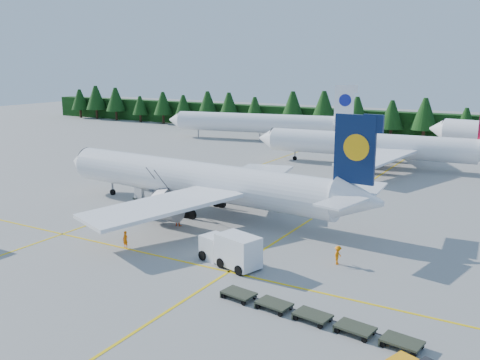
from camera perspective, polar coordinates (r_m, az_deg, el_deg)
The scene contains 15 objects.
ground at distance 53.29m, azimuth -3.37°, elevation -6.41°, with size 320.00×320.00×0.00m, color gray.
taxi_stripe_a at distance 76.79m, azimuth -3.84°, elevation -0.49°, with size 0.25×120.00×0.01m, color yellow.
taxi_stripe_b at distance 67.94m, azimuth 10.30°, elevation -2.40°, with size 0.25×120.00×0.01m, color yellow.
taxi_stripe_cross at distance 48.71m, azimuth -7.31°, elevation -8.35°, with size 80.00×0.25×0.01m, color yellow.
treeline_hedge at distance 127.84m, azimuth 17.45°, elevation 5.56°, with size 220.00×4.00×6.00m, color black.
airliner_navy at distance 63.13m, azimuth -5.48°, elevation 0.09°, with size 42.79×35.13×12.44m.
airliner_red at distance 92.34m, azimuth 13.13°, elevation 3.65°, with size 40.22×32.97×11.70m.
airliner_far_left at distance 120.12m, azimuth 1.01°, elevation 6.15°, with size 42.40×11.47×12.43m.
airstairs at distance 63.06m, azimuth -9.62°, elevation -2.72°, with size 5.27×6.86×4.05m.
service_truck at distance 46.63m, azimuth -1.11°, elevation -7.35°, with size 6.33×3.76×2.88m.
dolly_train at distance 37.76m, azimuth 7.77°, elevation -14.05°, with size 14.88×2.84×0.14m.
uld_pair at distance 67.32m, azimuth -9.85°, elevation -1.60°, with size 4.71×2.81×1.55m.
crew_a at distance 51.90m, azimuth -12.13°, elevation -6.24°, with size 0.60×0.40×1.66m, color #FF6C05.
crew_b at distance 57.83m, azimuth -6.66°, elevation -3.94°, with size 0.94×0.73×1.93m, color #FF4F05.
crew_c at distance 47.57m, azimuth 10.41°, elevation -7.90°, with size 0.70×0.47×1.69m, color orange.
Camera 1 is at (28.00, -41.91, 17.31)m, focal length 40.00 mm.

